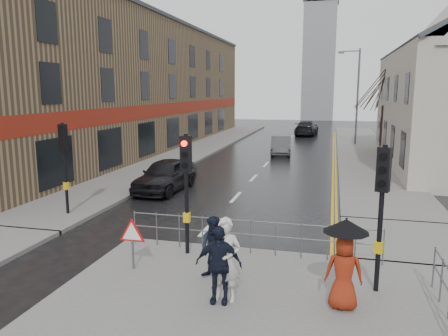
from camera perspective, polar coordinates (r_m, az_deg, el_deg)
The scene contains 21 objects.
ground at distance 12.65m, azimuth -5.96°, elevation -11.79°, with size 120.00×120.00×0.00m, color black.
left_pavement at distance 35.92m, azimuth -3.24°, elevation 2.69°, with size 4.00×44.00×0.14m, color #605E5B.
right_pavement at distance 36.39m, azimuth 17.73°, elevation 2.32°, with size 4.00×40.00×0.14m, color #605E5B.
pavement_bridge_right at distance 14.96m, azimuth 22.88°, elevation -8.77°, with size 4.00×4.20×0.14m, color #605E5B.
building_left_terrace at distance 36.72m, azimuth -12.16°, elevation 10.36°, with size 8.00×42.00×10.00m, color #7C6247.
church_tower at distance 73.18m, azimuth 12.30°, elevation 13.26°, with size 5.00×5.00×18.00m, color gray.
traffic_signal_near_left at distance 12.07m, azimuth -4.97°, elevation -0.66°, with size 0.28×0.27×3.40m.
traffic_signal_near_right at distance 10.32m, azimuth 19.95°, elevation -3.09°, with size 0.34×0.33×3.40m.
traffic_signal_far_left at distance 17.12m, azimuth -20.15°, elevation 1.95°, with size 0.34×0.33×3.40m.
guard_railing_front at distance 12.41m, azimuth 3.50°, elevation -7.96°, with size 7.14×0.04×1.00m.
warning_sign at distance 11.54m, azimuth -11.91°, elevation -8.62°, with size 0.80×0.07×1.35m.
street_lamp at distance 39.05m, azimuth 16.82°, elevation 9.69°, with size 1.83×0.25×8.00m.
tree_near at distance 33.19m, azimuth 20.27°, elevation 10.25°, with size 2.40×2.40×6.58m.
tree_far at distance 41.20m, azimuth 19.74°, elevation 9.14°, with size 2.40×2.40×5.64m.
pedestrian_a at distance 9.70m, azimuth 0.22°, elevation -11.88°, with size 0.68×0.45×1.87m, color beige.
pedestrian_b at distance 10.76m, azimuth -1.23°, elevation -10.45°, with size 0.76×0.59×1.57m, color black.
pedestrian_with_umbrella at distance 9.63m, azimuth 15.47°, elevation -11.41°, with size 0.96×0.96×1.96m.
pedestrian_d at distance 9.65m, azimuth -0.71°, elevation -12.46°, with size 1.01×0.42×1.72m, color black.
car_parked at distance 20.78m, azimuth -7.65°, elevation -0.92°, with size 1.80×4.46×1.52m, color black.
car_mid at distance 32.74m, azimuth 7.44°, elevation 2.95°, with size 1.42×4.08×1.34m, color #3E4143.
car_far at distance 47.11m, azimuth 10.74°, elevation 5.14°, with size 2.13×5.25×1.52m, color black.
Camera 1 is at (4.07, -11.01, 4.71)m, focal length 35.00 mm.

